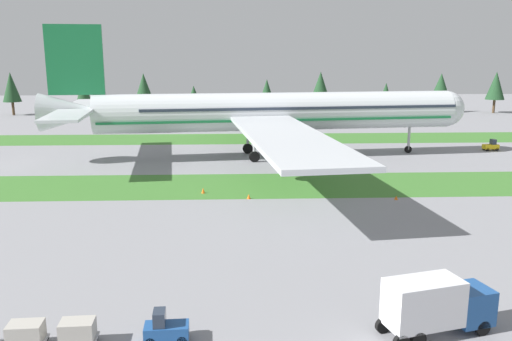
% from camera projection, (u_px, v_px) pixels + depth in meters
% --- Properties ---
extents(grass_strip_near, '(320.00, 13.27, 0.01)m').
position_uv_depth(grass_strip_near, '(228.00, 186.00, 68.28)').
color(grass_strip_near, '#3D752D').
rests_on(grass_strip_near, ground).
extents(grass_strip_far, '(320.00, 13.27, 0.01)m').
position_uv_depth(grass_strip_far, '(230.00, 139.00, 105.88)').
color(grass_strip_far, '#3D752D').
rests_on(grass_strip_far, ground).
extents(airliner, '(68.84, 84.61, 20.89)m').
position_uv_depth(airliner, '(263.00, 112.00, 85.41)').
color(airliner, silver).
rests_on(airliner, ground).
extents(baggage_tug, '(2.66, 1.43, 1.97)m').
position_uv_depth(baggage_tug, '(165.00, 329.00, 31.15)').
color(baggage_tug, '#1E4C8E').
rests_on(baggage_tug, ground).
extents(cargo_dolly_lead, '(2.27, 1.61, 1.55)m').
position_uv_depth(cargo_dolly_lead, '(78.00, 331.00, 30.68)').
color(cargo_dolly_lead, '#A3A3A8').
rests_on(cargo_dolly_lead, ground).
extents(cargo_dolly_second, '(2.27, 1.61, 1.55)m').
position_uv_depth(cargo_dolly_second, '(26.00, 333.00, 30.42)').
color(cargo_dolly_second, '#A3A3A8').
rests_on(cargo_dolly_second, ground).
extents(catering_truck, '(7.31, 4.00, 3.58)m').
position_uv_depth(catering_truck, '(436.00, 304.00, 31.76)').
color(catering_truck, '#1E4C8E').
rests_on(catering_truck, ground).
extents(pushback_tractor, '(2.73, 1.59, 1.97)m').
position_uv_depth(pushback_tractor, '(491.00, 146.00, 92.99)').
color(pushback_tractor, yellow).
rests_on(pushback_tractor, ground).
extents(taxiway_marker_0, '(0.44, 0.44, 0.56)m').
position_uv_depth(taxiway_marker_0, '(249.00, 196.00, 62.02)').
color(taxiway_marker_0, orange).
rests_on(taxiway_marker_0, ground).
extents(taxiway_marker_1, '(0.44, 0.44, 0.46)m').
position_uv_depth(taxiway_marker_1, '(396.00, 198.00, 61.69)').
color(taxiway_marker_1, orange).
rests_on(taxiway_marker_1, ground).
extents(taxiway_marker_2, '(0.44, 0.44, 0.67)m').
position_uv_depth(taxiway_marker_2, '(203.00, 190.00, 64.50)').
color(taxiway_marker_2, orange).
rests_on(taxiway_marker_2, ground).
extents(distant_tree_line, '(194.94, 9.43, 11.75)m').
position_uv_depth(distant_tree_line, '(235.00, 89.00, 148.77)').
color(distant_tree_line, '#4C3823').
rests_on(distant_tree_line, ground).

